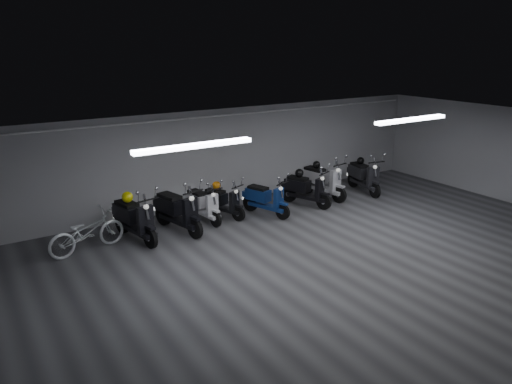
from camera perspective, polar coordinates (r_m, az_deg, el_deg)
floor at (r=10.84m, az=10.25°, el=-8.10°), size 14.00×10.00×0.01m
ceiling at (r=9.98m, az=11.12°, el=6.65°), size 14.00×10.00×0.01m
back_wall at (r=14.24m, az=-3.11°, el=4.32°), size 14.00×0.01×2.80m
fluor_strip_left at (r=9.13m, az=-7.32°, el=5.44°), size 2.40×0.18×0.08m
fluor_strip_right at (r=12.83m, az=17.92°, el=8.17°), size 2.40×0.18×0.08m
conduit at (r=13.94m, az=-3.02°, el=9.14°), size 13.60×0.05×0.05m
scooter_0 at (r=11.85m, az=-14.25°, el=-2.31°), size 1.04×2.05×1.46m
scooter_1 at (r=12.18m, az=-9.28°, el=-1.40°), size 1.11×2.08×1.47m
scooter_2 at (r=12.84m, az=-6.31°, el=-0.82°), size 0.78×1.74×1.25m
scooter_3 at (r=13.10m, az=-3.95°, el=-0.52°), size 1.08×1.68×1.19m
scooter_4 at (r=13.21m, az=1.21°, el=-0.17°), size 1.09×1.78×1.26m
scooter_5 at (r=14.06m, az=5.99°, el=0.97°), size 1.20×1.88×1.33m
scooter_6 at (r=14.81m, az=7.94°, el=1.99°), size 0.98×2.03×1.45m
scooter_9 at (r=15.63m, az=12.74°, el=2.44°), size 0.99×1.97×1.40m
bicycle at (r=11.59m, az=-19.48°, el=-4.01°), size 1.88×1.00×1.16m
helmet_0 at (r=14.10m, az=5.16°, el=2.26°), size 0.25×0.25×0.25m
helmet_1 at (r=11.97m, az=-15.01°, el=-0.59°), size 0.27×0.27×0.27m
helmet_2 at (r=15.77m, az=12.29°, el=3.66°), size 0.23×0.23×0.23m
helmet_3 at (r=13.16m, az=-4.71°, el=0.75°), size 0.25×0.25×0.25m
helmet_4 at (r=14.91m, az=7.18°, el=3.25°), size 0.23×0.23×0.23m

